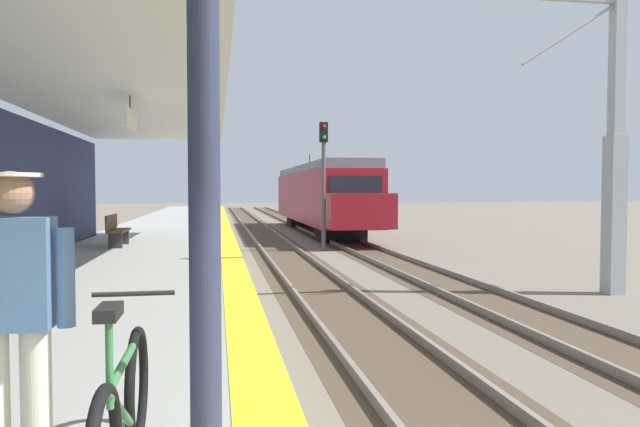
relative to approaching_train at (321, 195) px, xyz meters
The scene contains 9 objects.
station_platform 17.70m from the approaching_train, 116.29° to the right, with size 5.00×80.00×0.91m.
track_pair_nearest_platform 12.46m from the approaching_train, 106.10° to the right, with size 2.34×120.00×0.16m.
track_pair_middle 11.99m from the approaching_train, 90.02° to the right, with size 2.34×120.00×0.16m.
approaching_train is the anchor object (origin of this frame).
commuter_person 30.68m from the approaching_train, 103.00° to the right, with size 0.59×0.30×1.67m.
bicycle_beside_commuter 30.53m from the approaching_train, 102.09° to the right, with size 0.48×1.82×1.04m.
rail_signal_post 10.05m from the approaching_train, 99.41° to the right, with size 0.32×0.34×5.20m.
catenary_pylon_far_side 20.94m from the approaching_train, 81.52° to the right, with size 5.00×0.40×7.50m.
platform_bench 18.25m from the approaching_train, 118.40° to the right, with size 0.45×1.60×0.88m.
Camera 1 is at (-0.59, -1.20, 2.48)m, focal length 32.67 mm.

